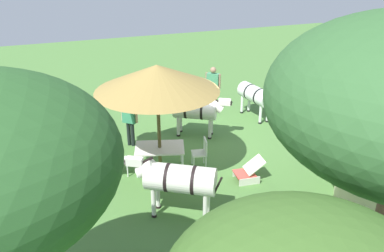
{
  "coord_description": "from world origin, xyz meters",
  "views": [
    {
      "loc": [
        4.53,
        10.72,
        6.07
      ],
      "look_at": [
        0.64,
        0.28,
        1.0
      ],
      "focal_mm": 37.29,
      "sensor_mm": 36.0,
      "label": 1
    }
  ],
  "objects_px": {
    "striped_lounge_chair": "(248,172)",
    "zebra_toward_hut": "(178,179)",
    "zebra_nearest_camera": "(197,110)",
    "patio_chair_west_end": "(202,151)",
    "shade_umbrella": "(157,78)",
    "standing_watcher": "(213,84)",
    "patio_chair_near_lawn": "(117,159)",
    "zebra_by_umbrella": "(256,95)",
    "guest_beside_umbrella": "(89,143)",
    "guest_behind_table": "(130,117)",
    "patio_dining_table": "(160,150)"
  },
  "relations": [
    {
      "from": "striped_lounge_chair",
      "to": "zebra_nearest_camera",
      "type": "relative_size",
      "value": 0.45
    },
    {
      "from": "guest_behind_table",
      "to": "zebra_by_umbrella",
      "type": "relative_size",
      "value": 0.75
    },
    {
      "from": "shade_umbrella",
      "to": "guest_beside_umbrella",
      "type": "relative_size",
      "value": 2.07
    },
    {
      "from": "guest_behind_table",
      "to": "zebra_nearest_camera",
      "type": "distance_m",
      "value": 2.3
    },
    {
      "from": "zebra_nearest_camera",
      "to": "zebra_by_umbrella",
      "type": "bearing_deg",
      "value": 135.12
    },
    {
      "from": "patio_dining_table",
      "to": "striped_lounge_chair",
      "type": "distance_m",
      "value": 2.62
    },
    {
      "from": "shade_umbrella",
      "to": "standing_watcher",
      "type": "distance_m",
      "value": 5.39
    },
    {
      "from": "shade_umbrella",
      "to": "patio_dining_table",
      "type": "relative_size",
      "value": 2.11
    },
    {
      "from": "patio_dining_table",
      "to": "zebra_toward_hut",
      "type": "xyz_separation_m",
      "value": [
        0.19,
        2.27,
        0.37
      ]
    },
    {
      "from": "patio_chair_near_lawn",
      "to": "guest_behind_table",
      "type": "distance_m",
      "value": 1.94
    },
    {
      "from": "guest_behind_table",
      "to": "zebra_toward_hut",
      "type": "xyz_separation_m",
      "value": [
        -0.27,
        4.12,
        0.03
      ]
    },
    {
      "from": "patio_dining_table",
      "to": "zebra_nearest_camera",
      "type": "distance_m",
      "value": 2.6
    },
    {
      "from": "zebra_by_umbrella",
      "to": "zebra_toward_hut",
      "type": "bearing_deg",
      "value": 37.19
    },
    {
      "from": "guest_beside_umbrella",
      "to": "striped_lounge_chair",
      "type": "distance_m",
      "value": 4.54
    },
    {
      "from": "patio_chair_near_lawn",
      "to": "striped_lounge_chair",
      "type": "relative_size",
      "value": 1.06
    },
    {
      "from": "patio_chair_west_end",
      "to": "zebra_by_umbrella",
      "type": "distance_m",
      "value": 4.3
    },
    {
      "from": "shade_umbrella",
      "to": "patio_dining_table",
      "type": "bearing_deg",
      "value": -153.43
    },
    {
      "from": "shade_umbrella",
      "to": "striped_lounge_chair",
      "type": "height_order",
      "value": "shade_umbrella"
    },
    {
      "from": "guest_beside_umbrella",
      "to": "guest_behind_table",
      "type": "bearing_deg",
      "value": 37.82
    },
    {
      "from": "shade_umbrella",
      "to": "zebra_nearest_camera",
      "type": "height_order",
      "value": "shade_umbrella"
    },
    {
      "from": "guest_beside_umbrella",
      "to": "zebra_nearest_camera",
      "type": "distance_m",
      "value": 4.0
    },
    {
      "from": "zebra_by_umbrella",
      "to": "striped_lounge_chair",
      "type": "bearing_deg",
      "value": 50.86
    },
    {
      "from": "guest_behind_table",
      "to": "striped_lounge_chair",
      "type": "relative_size",
      "value": 1.95
    },
    {
      "from": "guest_beside_umbrella",
      "to": "zebra_toward_hut",
      "type": "distance_m",
      "value": 3.21
    },
    {
      "from": "shade_umbrella",
      "to": "striped_lounge_chair",
      "type": "distance_m",
      "value": 3.65
    },
    {
      "from": "shade_umbrella",
      "to": "patio_dining_table",
      "type": "distance_m",
      "value": 2.17
    },
    {
      "from": "standing_watcher",
      "to": "patio_chair_near_lawn",
      "type": "bearing_deg",
      "value": 80.56
    },
    {
      "from": "zebra_toward_hut",
      "to": "patio_chair_west_end",
      "type": "bearing_deg",
      "value": -3.0
    },
    {
      "from": "patio_chair_near_lawn",
      "to": "standing_watcher",
      "type": "height_order",
      "value": "standing_watcher"
    },
    {
      "from": "guest_behind_table",
      "to": "patio_chair_near_lawn",
      "type": "bearing_deg",
      "value": 107.71
    },
    {
      "from": "shade_umbrella",
      "to": "standing_watcher",
      "type": "xyz_separation_m",
      "value": [
        -3.32,
        -3.86,
        -1.77
      ]
    },
    {
      "from": "shade_umbrella",
      "to": "patio_chair_near_lawn",
      "type": "height_order",
      "value": "shade_umbrella"
    },
    {
      "from": "zebra_by_umbrella",
      "to": "zebra_toward_hut",
      "type": "height_order",
      "value": "zebra_toward_hut"
    },
    {
      "from": "patio_dining_table",
      "to": "patio_chair_west_end",
      "type": "height_order",
      "value": "patio_chair_west_end"
    },
    {
      "from": "patio_dining_table",
      "to": "zebra_toward_hut",
      "type": "relative_size",
      "value": 0.79
    },
    {
      "from": "patio_chair_west_end",
      "to": "striped_lounge_chair",
      "type": "distance_m",
      "value": 1.52
    },
    {
      "from": "zebra_by_umbrella",
      "to": "guest_behind_table",
      "type": "bearing_deg",
      "value": -0.95
    },
    {
      "from": "zebra_toward_hut",
      "to": "guest_behind_table",
      "type": "bearing_deg",
      "value": 35.76
    },
    {
      "from": "striped_lounge_chair",
      "to": "zebra_toward_hut",
      "type": "distance_m",
      "value": 2.62
    },
    {
      "from": "standing_watcher",
      "to": "zebra_nearest_camera",
      "type": "xyz_separation_m",
      "value": [
        1.48,
        2.05,
        -0.1
      ]
    },
    {
      "from": "standing_watcher",
      "to": "guest_behind_table",
      "type": "bearing_deg",
      "value": 69.28
    },
    {
      "from": "striped_lounge_chair",
      "to": "guest_beside_umbrella",
      "type": "bearing_deg",
      "value": 71.84
    },
    {
      "from": "guest_behind_table",
      "to": "standing_watcher",
      "type": "distance_m",
      "value": 4.28
    },
    {
      "from": "shade_umbrella",
      "to": "zebra_toward_hut",
      "type": "relative_size",
      "value": 1.65
    },
    {
      "from": "patio_dining_table",
      "to": "patio_chair_west_end",
      "type": "xyz_separation_m",
      "value": [
        -1.21,
        0.27,
        -0.14
      ]
    },
    {
      "from": "patio_chair_west_end",
      "to": "zebra_toward_hut",
      "type": "bearing_deg",
      "value": 157.42
    },
    {
      "from": "patio_chair_west_end",
      "to": "standing_watcher",
      "type": "distance_m",
      "value": 4.66
    },
    {
      "from": "patio_chair_near_lawn",
      "to": "zebra_toward_hut",
      "type": "relative_size",
      "value": 0.44
    },
    {
      "from": "patio_dining_table",
      "to": "patio_chair_west_end",
      "type": "relative_size",
      "value": 1.8
    },
    {
      "from": "patio_chair_west_end",
      "to": "guest_beside_umbrella",
      "type": "bearing_deg",
      "value": 89.73
    }
  ]
}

